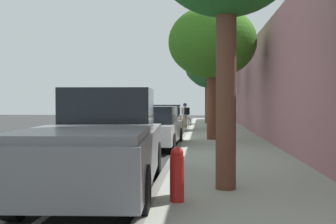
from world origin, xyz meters
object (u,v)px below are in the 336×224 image
at_px(parked_pickup_grey_nearest, 101,144).
at_px(street_tree_corner, 208,69).
at_px(parked_sedan_white_second, 153,128).
at_px(parked_sedan_silver_mid, 165,119).
at_px(bicycle_at_curb, 182,122).
at_px(cyclist_with_backpack, 185,113).
at_px(street_tree_far_end, 209,67).
at_px(fire_hydrant, 177,174).
at_px(street_tree_mid_block, 212,43).

relative_size(parked_pickup_grey_nearest, street_tree_corner, 1.03).
xyz_separation_m(parked_sedan_white_second, parked_sedan_silver_mid, (-0.27, 7.95, 0.00)).
relative_size(parked_sedan_white_second, parked_sedan_silver_mid, 1.01).
distance_m(bicycle_at_curb, cyclist_with_backpack, 0.80).
distance_m(parked_sedan_silver_mid, cyclist_with_backpack, 3.90).
relative_size(parked_sedan_white_second, cyclist_with_backpack, 2.77).
height_order(street_tree_far_end, fire_hydrant, street_tree_far_end).
bearing_deg(fire_hydrant, parked_sedan_silver_mid, 95.66).
distance_m(parked_pickup_grey_nearest, bicycle_at_curb, 19.53).
xyz_separation_m(parked_pickup_grey_nearest, parked_sedan_silver_mid, (-0.17, 15.27, -0.15)).
distance_m(parked_sedan_white_second, street_tree_mid_block, 4.46).
xyz_separation_m(street_tree_mid_block, street_tree_corner, (-0.00, 12.85, -0.05)).
relative_size(parked_sedan_white_second, bicycle_at_curb, 3.58).
relative_size(cyclist_with_backpack, street_tree_corner, 0.31).
height_order(parked_sedan_white_second, street_tree_far_end, street_tree_far_end).
xyz_separation_m(parked_sedan_white_second, street_tree_far_end, (2.16, 8.77, 2.88)).
bearing_deg(parked_sedan_white_second, street_tree_mid_block, 44.20).
bearing_deg(bicycle_at_curb, parked_sedan_silver_mid, -99.75).
bearing_deg(parked_sedan_silver_mid, parked_pickup_grey_nearest, -89.37).
relative_size(bicycle_at_curb, cyclist_with_backpack, 0.77).
bearing_deg(fire_hydrant, parked_sedan_white_second, 99.13).
xyz_separation_m(bicycle_at_curb, street_tree_far_end, (1.69, -3.43, 3.28)).
distance_m(parked_sedan_white_second, street_tree_far_end, 9.48).
height_order(street_tree_far_end, street_tree_corner, street_tree_corner).
relative_size(bicycle_at_curb, street_tree_far_end, 0.27).
height_order(parked_sedan_silver_mid, cyclist_with_backpack, cyclist_with_backpack).
height_order(parked_pickup_grey_nearest, cyclist_with_backpack, parked_pickup_grey_nearest).
xyz_separation_m(parked_sedan_silver_mid, street_tree_corner, (2.42, 7.00, 3.24)).
height_order(parked_sedan_white_second, fire_hydrant, parked_sedan_white_second).
relative_size(street_tree_mid_block, street_tree_corner, 1.02).
distance_m(bicycle_at_curb, street_tree_mid_block, 10.89).
xyz_separation_m(street_tree_mid_block, street_tree_far_end, (-0.00, 6.67, -0.42)).
height_order(cyclist_with_backpack, street_tree_mid_block, street_tree_mid_block).
relative_size(parked_sedan_silver_mid, street_tree_corner, 0.84).
distance_m(parked_sedan_silver_mid, street_tree_corner, 8.08).
height_order(parked_pickup_grey_nearest, parked_sedan_silver_mid, parked_pickup_grey_nearest).
height_order(street_tree_mid_block, street_tree_corner, street_tree_mid_block).
distance_m(street_tree_mid_block, fire_hydrant, 11.13).
height_order(parked_sedan_white_second, street_tree_corner, street_tree_corner).
xyz_separation_m(bicycle_at_curb, fire_hydrant, (0.90, -20.65, 0.22)).
xyz_separation_m(bicycle_at_curb, street_tree_mid_block, (1.69, -10.10, 3.69)).
bearing_deg(cyclist_with_backpack, parked_sedan_white_second, -93.33).
bearing_deg(cyclist_with_backpack, street_tree_corner, 65.42).
xyz_separation_m(parked_sedan_silver_mid, street_tree_mid_block, (2.42, -5.86, 3.30)).
xyz_separation_m(parked_pickup_grey_nearest, parked_sedan_white_second, (0.10, 7.31, -0.15)).
xyz_separation_m(parked_sedan_white_second, bicycle_at_curb, (0.46, 12.20, -0.39)).
distance_m(parked_sedan_silver_mid, fire_hydrant, 16.49).
bearing_deg(parked_pickup_grey_nearest, parked_sedan_silver_mid, 90.63).
bearing_deg(cyclist_with_backpack, bicycle_at_curb, 114.87).
xyz_separation_m(parked_pickup_grey_nearest, fire_hydrant, (1.46, -1.14, -0.32)).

